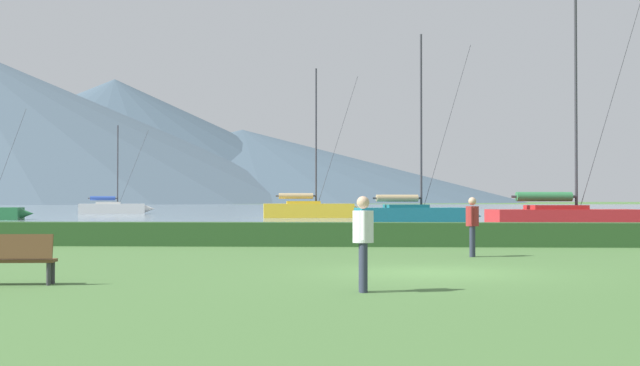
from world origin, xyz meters
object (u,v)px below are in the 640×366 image
person_seated_viewer (472,222)px  sailboat_slip_1 (310,209)px  sailboat_slip_3 (113,208)px  park_bench_near_path (12,257)px  person_standing_walker (363,235)px  sailboat_slip_7 (414,214)px  sailboat_slip_5 (566,218)px

person_seated_viewer → sailboat_slip_1: bearing=112.2°
sailboat_slip_3 → park_bench_near_path: (20.80, -79.57, -0.13)m
sailboat_slip_1 → person_standing_walker: size_ratio=7.79×
sailboat_slip_3 → person_seated_viewer: sailboat_slip_3 is taller
park_bench_near_path → person_seated_viewer: bearing=36.5°
person_seated_viewer → person_standing_walker: bearing=-93.4°
sailboat_slip_7 → person_standing_walker: 40.17m
sailboat_slip_1 → person_seated_viewer: (7.83, -52.09, 0.22)m
sailboat_slip_1 → park_bench_near_path: (-1.68, -60.84, -0.23)m
sailboat_slip_7 → person_standing_walker: sailboat_slip_7 is taller
sailboat_slip_5 → person_standing_walker: bearing=-118.1°
sailboat_slip_3 → person_standing_walker: 85.00m
sailboat_slip_3 → sailboat_slip_7: (30.26, -40.43, 0.01)m
sailboat_slip_3 → person_seated_viewer: size_ratio=5.81×
sailboat_slip_7 → park_bench_near_path: (-9.46, -39.14, -0.14)m
sailboat_slip_1 → park_bench_near_path: bearing=-98.8°
sailboat_slip_1 → park_bench_near_path: 60.86m
sailboat_slip_3 → park_bench_near_path: bearing=-89.7°
sailboat_slip_7 → sailboat_slip_3: bearing=113.8°
sailboat_slip_7 → person_seated_viewer: sailboat_slip_7 is taller
sailboat_slip_3 → person_seated_viewer: (30.31, -70.82, 0.31)m
sailboat_slip_1 → person_standing_walker: 61.95m
sailboat_slip_7 → park_bench_near_path: 40.26m
park_bench_near_path → sailboat_slip_7: bearing=70.2°
person_seated_viewer → person_standing_walker: same height
sailboat_slip_3 → park_bench_near_path: size_ratio=6.00×
sailboat_slip_1 → sailboat_slip_7: (7.78, -21.70, -0.08)m
sailboat_slip_7 → person_standing_walker: size_ratio=7.13×
sailboat_slip_1 → person_standing_walker: bearing=-92.7°
sailboat_slip_7 → park_bench_near_path: bearing=-116.6°
person_seated_viewer → park_bench_near_path: bearing=-123.7°
sailboat_slip_1 → sailboat_slip_7: 23.05m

